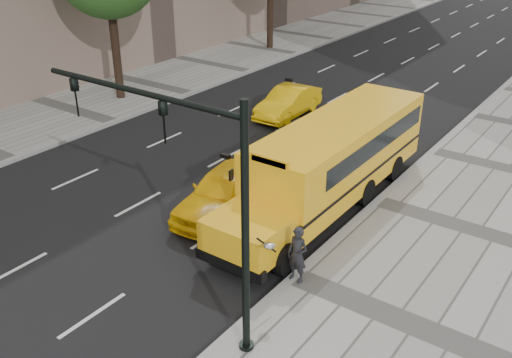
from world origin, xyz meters
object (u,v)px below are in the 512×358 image
Objects in this scene: school_bus at (335,155)px; taxi_near at (226,191)px; pedestrian at (297,255)px; taxi_far at (288,102)px; traffic_signal at (195,186)px.

school_bus is 2.38× the size of taxi_near.
taxi_far is at bearing 127.42° from pedestrian.
traffic_signal reaches higher than pedestrian.
school_bus is 6.77× the size of pedestrian.
pedestrian is at bearing 72.26° from traffic_signal.
pedestrian reaches higher than taxi_near.
traffic_signal reaches higher than taxi_near.
taxi_near is 0.76× the size of traffic_signal.
traffic_signal is (3.27, -5.14, 3.26)m from taxi_near.
taxi_far is at bearing 103.43° from taxi_near.
taxi_far is 16.56m from traffic_signal.
traffic_signal is (0.69, -8.13, 2.33)m from school_bus.
taxi_far is 2.58× the size of pedestrian.
school_bus is 8.48m from traffic_signal.
taxi_far is 14.08m from pedestrian.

